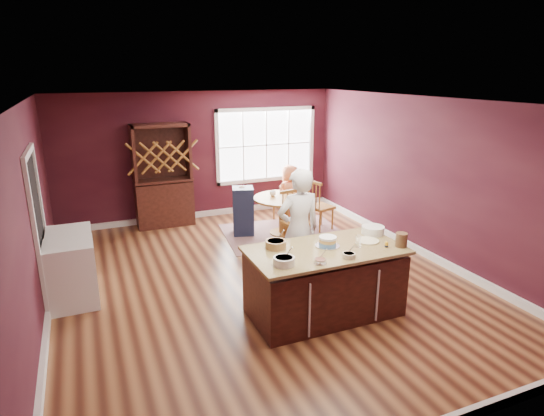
{
  "coord_description": "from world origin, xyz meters",
  "views": [
    {
      "loc": [
        -2.32,
        -5.95,
        3.09
      ],
      "look_at": [
        0.3,
        0.28,
        1.05
      ],
      "focal_mm": 30.0,
      "sensor_mm": 36.0,
      "label": 1
    }
  ],
  "objects_px": {
    "kitchen_island": "(324,283)",
    "washer": "(72,274)",
    "dining_table": "(284,208)",
    "chair_east": "(321,205)",
    "baker": "(299,230)",
    "dryer": "(72,258)",
    "chair_north": "(285,195)",
    "hutch": "(163,176)",
    "seated_woman": "(290,195)",
    "toddler": "(241,194)",
    "chair_south": "(296,220)",
    "high_chair": "(243,210)",
    "layer_cake": "(328,241)"
  },
  "relations": [
    {
      "from": "chair_east",
      "to": "chair_north",
      "type": "distance_m",
      "value": 0.96
    },
    {
      "from": "chair_east",
      "to": "layer_cake",
      "type": "bearing_deg",
      "value": 139.57
    },
    {
      "from": "chair_north",
      "to": "chair_east",
      "type": "bearing_deg",
      "value": 81.83
    },
    {
      "from": "toddler",
      "to": "baker",
      "type": "bearing_deg",
      "value": -90.55
    },
    {
      "from": "kitchen_island",
      "to": "chair_east",
      "type": "bearing_deg",
      "value": 62.01
    },
    {
      "from": "chair_east",
      "to": "chair_south",
      "type": "distance_m",
      "value": 1.17
    },
    {
      "from": "kitchen_island",
      "to": "layer_cake",
      "type": "xyz_separation_m",
      "value": [
        0.07,
        0.07,
        0.55
      ]
    },
    {
      "from": "dryer",
      "to": "dining_table",
      "type": "bearing_deg",
      "value": 12.49
    },
    {
      "from": "hutch",
      "to": "dining_table",
      "type": "bearing_deg",
      "value": -35.32
    },
    {
      "from": "baker",
      "to": "washer",
      "type": "bearing_deg",
      "value": -13.43
    },
    {
      "from": "chair_south",
      "to": "layer_cake",
      "type": "bearing_deg",
      "value": -117.46
    },
    {
      "from": "kitchen_island",
      "to": "seated_woman",
      "type": "bearing_deg",
      "value": 72.08
    },
    {
      "from": "dining_table",
      "to": "layer_cake",
      "type": "height_order",
      "value": "layer_cake"
    },
    {
      "from": "chair_south",
      "to": "washer",
      "type": "distance_m",
      "value": 3.78
    },
    {
      "from": "baker",
      "to": "hutch",
      "type": "bearing_deg",
      "value": -70.7
    },
    {
      "from": "baker",
      "to": "toddler",
      "type": "relative_size",
      "value": 6.97
    },
    {
      "from": "seated_woman",
      "to": "toddler",
      "type": "height_order",
      "value": "seated_woman"
    },
    {
      "from": "chair_east",
      "to": "washer",
      "type": "relative_size",
      "value": 1.15
    },
    {
      "from": "seated_woman",
      "to": "high_chair",
      "type": "distance_m",
      "value": 1.12
    },
    {
      "from": "layer_cake",
      "to": "chair_north",
      "type": "height_order",
      "value": "chair_north"
    },
    {
      "from": "chair_south",
      "to": "toddler",
      "type": "xyz_separation_m",
      "value": [
        -0.64,
        1.14,
        0.27
      ]
    },
    {
      "from": "chair_north",
      "to": "kitchen_island",
      "type": "bearing_deg",
      "value": 40.07
    },
    {
      "from": "dining_table",
      "to": "dryer",
      "type": "height_order",
      "value": "dryer"
    },
    {
      "from": "chair_east",
      "to": "dryer",
      "type": "height_order",
      "value": "chair_east"
    },
    {
      "from": "dining_table",
      "to": "high_chair",
      "type": "relative_size",
      "value": 1.2
    },
    {
      "from": "kitchen_island",
      "to": "washer",
      "type": "relative_size",
      "value": 2.22
    },
    {
      "from": "high_chair",
      "to": "washer",
      "type": "xyz_separation_m",
      "value": [
        -3.08,
        -1.78,
        -0.04
      ]
    },
    {
      "from": "dining_table",
      "to": "washer",
      "type": "bearing_deg",
      "value": -158.74
    },
    {
      "from": "chair_south",
      "to": "dryer",
      "type": "xyz_separation_m",
      "value": [
        -3.71,
        -0.06,
        -0.09
      ]
    },
    {
      "from": "dryer",
      "to": "chair_south",
      "type": "bearing_deg",
      "value": 0.94
    },
    {
      "from": "dining_table",
      "to": "chair_east",
      "type": "distance_m",
      "value": 0.8
    },
    {
      "from": "chair_east",
      "to": "dryer",
      "type": "distance_m",
      "value": 4.69
    },
    {
      "from": "chair_south",
      "to": "high_chair",
      "type": "bearing_deg",
      "value": 108.33
    },
    {
      "from": "hutch",
      "to": "seated_woman",
      "type": "bearing_deg",
      "value": -21.97
    },
    {
      "from": "chair_east",
      "to": "seated_woman",
      "type": "distance_m",
      "value": 0.7
    },
    {
      "from": "dining_table",
      "to": "baker",
      "type": "height_order",
      "value": "baker"
    },
    {
      "from": "chair_south",
      "to": "toddler",
      "type": "distance_m",
      "value": 1.33
    },
    {
      "from": "dining_table",
      "to": "seated_woman",
      "type": "height_order",
      "value": "seated_woman"
    },
    {
      "from": "baker",
      "to": "chair_east",
      "type": "height_order",
      "value": "baker"
    },
    {
      "from": "kitchen_island",
      "to": "toddler",
      "type": "xyz_separation_m",
      "value": [
        0.03,
        3.36,
        0.37
      ]
    },
    {
      "from": "dining_table",
      "to": "chair_east",
      "type": "bearing_deg",
      "value": -3.22
    },
    {
      "from": "layer_cake",
      "to": "washer",
      "type": "relative_size",
      "value": 0.35
    },
    {
      "from": "chair_south",
      "to": "hutch",
      "type": "bearing_deg",
      "value": 119.03
    },
    {
      "from": "seated_woman",
      "to": "hutch",
      "type": "height_order",
      "value": "hutch"
    },
    {
      "from": "layer_cake",
      "to": "seated_woman",
      "type": "height_order",
      "value": "seated_woman"
    },
    {
      "from": "kitchen_island",
      "to": "layer_cake",
      "type": "height_order",
      "value": "layer_cake"
    },
    {
      "from": "high_chair",
      "to": "washer",
      "type": "height_order",
      "value": "high_chair"
    },
    {
      "from": "dining_table",
      "to": "toddler",
      "type": "bearing_deg",
      "value": 154.98
    },
    {
      "from": "baker",
      "to": "dryer",
      "type": "height_order",
      "value": "baker"
    },
    {
      "from": "chair_south",
      "to": "seated_woman",
      "type": "distance_m",
      "value": 1.35
    }
  ]
}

